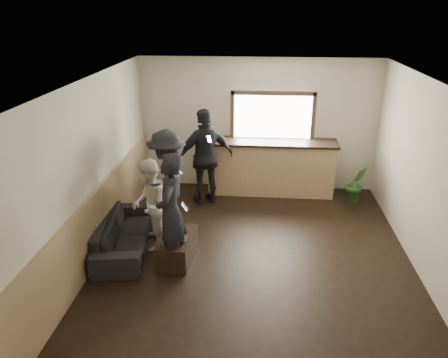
# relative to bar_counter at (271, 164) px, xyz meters

# --- Properties ---
(ground) EXTENTS (5.00, 6.00, 0.01)m
(ground) POSITION_rel_bar_counter_xyz_m (-0.30, -2.70, -0.64)
(ground) COLOR black
(room_shell) EXTENTS (5.01, 6.01, 2.80)m
(room_shell) POSITION_rel_bar_counter_xyz_m (-1.04, -2.70, 0.83)
(room_shell) COLOR silver
(room_shell) RESTS_ON ground
(bar_counter) EXTENTS (2.70, 0.68, 2.13)m
(bar_counter) POSITION_rel_bar_counter_xyz_m (0.00, 0.00, 0.00)
(bar_counter) COLOR tan
(bar_counter) RESTS_ON ground
(sofa) EXTENTS (1.01, 2.00, 0.56)m
(sofa) POSITION_rel_bar_counter_xyz_m (-2.45, -2.57, -0.36)
(sofa) COLOR black
(sofa) RESTS_ON ground
(coffee_table) EXTENTS (0.56, 0.93, 0.40)m
(coffee_table) POSITION_rel_bar_counter_xyz_m (-1.50, -2.79, -0.44)
(coffee_table) COLOR black
(coffee_table) RESTS_ON ground
(cup_a) EXTENTS (0.13, 0.13, 0.09)m
(cup_a) POSITION_rel_bar_counter_xyz_m (-1.55, -2.60, -0.20)
(cup_a) COLOR silver
(cup_a) RESTS_ON coffee_table
(cup_b) EXTENTS (0.10, 0.10, 0.09)m
(cup_b) POSITION_rel_bar_counter_xyz_m (-1.36, -2.92, -0.20)
(cup_b) COLOR silver
(cup_b) RESTS_ON coffee_table
(potted_plant) EXTENTS (0.52, 0.47, 0.80)m
(potted_plant) POSITION_rel_bar_counter_xyz_m (1.71, -0.39, -0.24)
(potted_plant) COLOR #2D6623
(potted_plant) RESTS_ON ground
(person_a) EXTENTS (0.50, 0.68, 1.83)m
(person_a) POSITION_rel_bar_counter_xyz_m (-1.54, -2.97, 0.28)
(person_a) COLOR black
(person_a) RESTS_ON ground
(person_b) EXTENTS (0.71, 0.84, 1.53)m
(person_b) POSITION_rel_bar_counter_xyz_m (-2.00, -2.45, 0.12)
(person_b) COLOR white
(person_b) RESTS_ON ground
(person_c) EXTENTS (0.70, 1.19, 1.82)m
(person_c) POSITION_rel_bar_counter_xyz_m (-1.84, -1.76, 0.27)
(person_c) COLOR black
(person_c) RESTS_ON ground
(person_d) EXTENTS (1.23, 0.93, 1.94)m
(person_d) POSITION_rel_bar_counter_xyz_m (-1.30, -0.65, 0.33)
(person_d) COLOR black
(person_d) RESTS_ON ground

